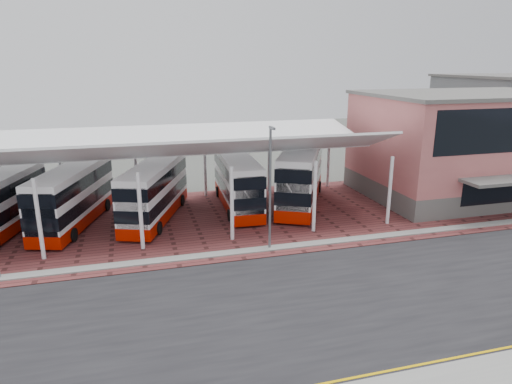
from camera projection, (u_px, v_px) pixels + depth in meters
ground at (268, 300)px, 23.57m from camera, size 140.00×140.00×0.00m
road at (274, 309)px, 22.64m from camera, size 120.00×14.00×0.02m
forecourt at (245, 216)px, 36.11m from camera, size 72.00×16.00×0.06m
north_kerb at (240, 252)px, 29.29m from camera, size 120.00×0.80×0.14m
yellow_line_far at (320, 384)px, 17.35m from camera, size 120.00×0.12×0.01m
canopy at (135, 147)px, 33.33m from camera, size 37.00×11.63×7.07m
terminal at (467, 144)px, 41.08m from camera, size 18.40×14.40×9.25m
lamp_east at (270, 185)px, 28.68m from camera, size 0.16×0.90×8.07m
bus_2 at (73, 197)px, 33.66m from camera, size 5.39×10.79×4.34m
bus_3 at (155, 192)px, 34.97m from camera, size 5.95×10.69×4.33m
bus_4 at (237, 182)px, 37.73m from camera, size 3.06×10.64×4.34m
bus_5 at (301, 176)px, 38.66m from camera, size 7.81×11.82×4.89m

